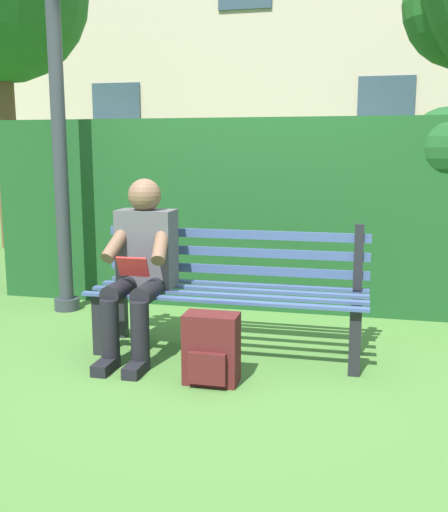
{
  "coord_description": "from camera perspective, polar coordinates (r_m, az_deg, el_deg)",
  "views": [
    {
      "loc": [
        -0.84,
        3.73,
        1.36
      ],
      "look_at": [
        0.0,
        0.1,
        0.69
      ],
      "focal_mm": 41.78,
      "sensor_mm": 36.0,
      "label": 1
    }
  ],
  "objects": [
    {
      "name": "person_seated",
      "position": [
        3.96,
        -7.98,
        -0.68
      ],
      "size": [
        0.44,
        0.73,
        1.17
      ],
      "color": "#4C4C51",
      "rests_on": "ground"
    },
    {
      "name": "hedge_backdrop",
      "position": [
        5.27,
        4.51,
        4.61
      ],
      "size": [
        4.82,
        0.78,
        1.69
      ],
      "color": "#19471E",
      "rests_on": "ground"
    },
    {
      "name": "building_facade",
      "position": [
        11.97,
        3.38,
        20.09
      ],
      "size": [
        9.32,
        2.81,
        6.83
      ],
      "color": "#BCAD93",
      "rests_on": "ground"
    },
    {
      "name": "backpack",
      "position": [
        3.52,
        -1.22,
        -8.93
      ],
      "size": [
        0.32,
        0.25,
        0.42
      ],
      "color": "#4C1919",
      "rests_on": "ground"
    },
    {
      "name": "ground",
      "position": [
        4.05,
        0.32,
        -9.34
      ],
      "size": [
        60.0,
        60.0,
        0.0
      ],
      "primitive_type": "plane",
      "color": "#477533"
    },
    {
      "name": "lamp_post",
      "position": [
        5.18,
        -15.9,
        18.79
      ],
      "size": [
        0.31,
        0.31,
        3.48
      ],
      "color": "#2D3338",
      "rests_on": "ground"
    },
    {
      "name": "park_bench",
      "position": [
        4.01,
        0.6,
        -2.97
      ],
      "size": [
        1.83,
        0.55,
        0.87
      ],
      "color": "black",
      "rests_on": "ground"
    }
  ]
}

